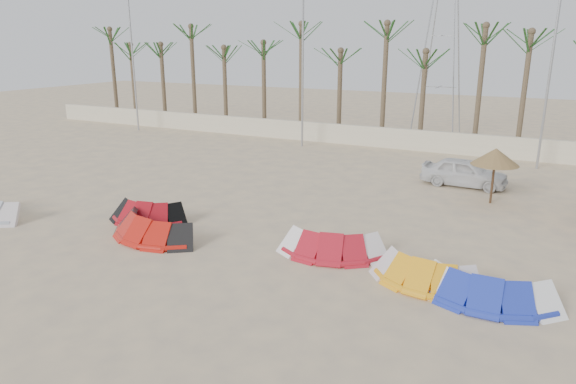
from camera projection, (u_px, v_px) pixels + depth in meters
The scene contains 15 objects.
ground at pixel (189, 293), 13.97m from camera, with size 120.00×120.00×0.00m, color beige.
boundary_wall at pixel (401, 139), 32.65m from camera, with size 60.00×0.30×1.30m, color beige.
palm_line at pixel (423, 44), 32.03m from camera, with size 52.00×4.00×7.70m.
lamp_a at pixel (133, 53), 38.10m from camera, with size 1.25×0.14×11.00m.
lamp_b at pixel (303, 55), 32.07m from camera, with size 1.25×0.14×11.00m.
lamp_c at pixel (553, 59), 26.04m from camera, with size 1.25×0.14×11.00m.
pylon at pixel (435, 135), 37.55m from camera, with size 3.00×3.00×14.00m, color #A5A8AD, non-canonical shape.
kite_grey at pixel (0, 205), 20.09m from camera, with size 3.40×2.07×0.90m.
kite_red_left at pixel (153, 210), 19.56m from camera, with size 3.27×2.08×0.90m.
kite_red_mid at pixel (158, 225), 17.97m from camera, with size 3.82×2.03×0.90m.
kite_red_right at pixel (336, 241), 16.52m from camera, with size 3.63×2.21×0.90m.
kite_orange at pixel (427, 268), 14.51m from camera, with size 3.24×1.85×0.90m.
kite_blue at pixel (489, 284), 13.58m from camera, with size 3.53×1.57×0.90m.
parasol_left at pixel (495, 157), 21.22m from camera, with size 1.95×1.95×2.37m.
car at pixel (464, 172), 24.18m from camera, with size 1.58×3.92×1.34m, color silver.
Camera 1 is at (8.08, -10.08, 6.56)m, focal length 32.00 mm.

